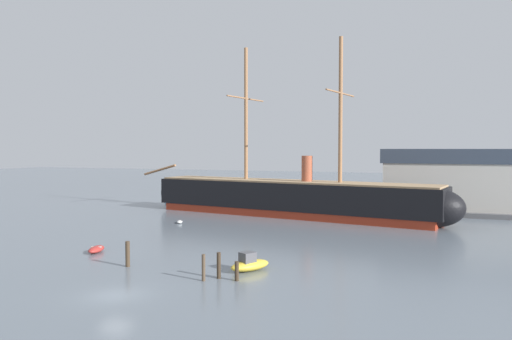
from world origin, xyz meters
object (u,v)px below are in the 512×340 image
(dinghy_alongside_bow, at_px, (180,222))
(dinghy_far_left, at_px, (167,203))
(dinghy_distant_centre, at_px, (324,204))
(dinghy_foreground_left, at_px, (96,249))
(mooring_piling_left_pair, at_px, (204,268))
(mooring_piling_right_pair, at_px, (219,265))
(tall_ship, at_px, (290,198))
(mooring_piling_nearest, at_px, (128,254))
(mooring_piling_midwater, at_px, (237,271))
(motorboat_foreground_right, at_px, (250,264))

(dinghy_alongside_bow, height_order, dinghy_far_left, dinghy_far_left)
(dinghy_alongside_bow, bearing_deg, dinghy_distant_centre, 63.50)
(dinghy_foreground_left, height_order, dinghy_far_left, dinghy_foreground_left)
(dinghy_distant_centre, xyz_separation_m, mooring_piling_left_pair, (2.99, -57.76, 0.80))
(dinghy_alongside_bow, height_order, dinghy_distant_centre, dinghy_distant_centre)
(dinghy_foreground_left, relative_size, mooring_piling_right_pair, 1.40)
(tall_ship, bearing_deg, mooring_piling_left_pair, -83.43)
(dinghy_foreground_left, distance_m, dinghy_distant_centre, 53.08)
(dinghy_alongside_bow, xyz_separation_m, mooring_piling_left_pair, (17.91, -27.85, 0.91))
(dinghy_far_left, relative_size, mooring_piling_right_pair, 0.95)
(mooring_piling_nearest, relative_size, mooring_piling_left_pair, 1.06)
(mooring_piling_nearest, height_order, mooring_piling_left_pair, mooring_piling_nearest)
(dinghy_distant_centre, bearing_deg, mooring_piling_nearest, -96.14)
(dinghy_foreground_left, relative_size, dinghy_alongside_bow, 1.57)
(mooring_piling_left_pair, bearing_deg, dinghy_far_left, 123.63)
(dinghy_far_left, relative_size, mooring_piling_midwater, 1.30)
(tall_ship, xyz_separation_m, mooring_piling_left_pair, (4.74, -41.14, -1.90))
(motorboat_foreground_right, height_order, mooring_piling_right_pair, mooring_piling_right_pair)
(dinghy_foreground_left, bearing_deg, mooring_piling_midwater, -15.87)
(mooring_piling_right_pair, relative_size, mooring_piling_midwater, 1.36)
(tall_ship, relative_size, dinghy_foreground_left, 18.54)
(dinghy_distant_centre, bearing_deg, motorboat_foreground_right, -84.27)
(motorboat_foreground_right, bearing_deg, dinghy_far_left, 128.19)
(dinghy_alongside_bow, bearing_deg, mooring_piling_midwater, -52.60)
(tall_ship, relative_size, dinghy_far_left, 27.29)
(dinghy_far_left, bearing_deg, tall_ship, -16.13)
(dinghy_distant_centre, height_order, mooring_piling_nearest, mooring_piling_nearest)
(dinghy_alongside_bow, distance_m, mooring_piling_left_pair, 33.12)
(dinghy_foreground_left, relative_size, mooring_piling_nearest, 1.32)
(dinghy_foreground_left, height_order, mooring_piling_nearest, mooring_piling_nearest)
(mooring_piling_left_pair, bearing_deg, dinghy_distant_centre, 92.97)
(mooring_piling_nearest, height_order, mooring_piling_midwater, mooring_piling_nearest)
(motorboat_foreground_right, relative_size, dinghy_alongside_bow, 2.21)
(dinghy_alongside_bow, distance_m, mooring_piling_right_pair, 32.60)
(dinghy_foreground_left, relative_size, dinghy_far_left, 1.47)
(motorboat_foreground_right, bearing_deg, dinghy_distant_centre, 95.73)
(dinghy_distant_centre, height_order, mooring_piling_left_pair, mooring_piling_left_pair)
(mooring_piling_left_pair, bearing_deg, mooring_piling_right_pair, 54.52)
(motorboat_foreground_right, relative_size, mooring_piling_left_pair, 1.97)
(dinghy_foreground_left, bearing_deg, mooring_piling_nearest, -31.32)
(motorboat_foreground_right, xyz_separation_m, dinghy_alongside_bow, (-20.25, 23.20, -0.39))
(tall_ship, xyz_separation_m, dinghy_foreground_left, (-11.19, -34.86, -2.68))
(dinghy_far_left, relative_size, dinghy_distant_centre, 0.73)
(tall_ship, relative_size, mooring_piling_nearest, 24.39)
(dinghy_far_left, distance_m, mooring_piling_nearest, 52.83)
(dinghy_alongside_bow, xyz_separation_m, dinghy_distant_centre, (14.91, 29.92, 0.11))
(mooring_piling_nearest, xyz_separation_m, mooring_piling_right_pair, (9.84, -0.87, -0.08))
(mooring_piling_nearest, bearing_deg, motorboat_foreground_right, 12.85)
(dinghy_foreground_left, height_order, mooring_piling_midwater, mooring_piling_midwater)
(tall_ship, bearing_deg, dinghy_far_left, 163.87)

